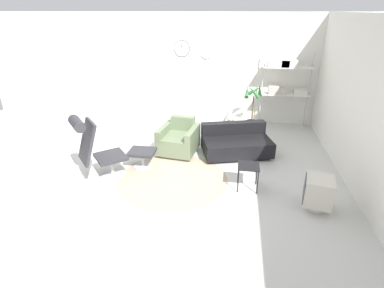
{
  "coord_description": "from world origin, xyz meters",
  "views": [
    {
      "loc": [
        1.16,
        -4.86,
        2.83
      ],
      "look_at": [
        0.4,
        0.17,
        0.55
      ],
      "focal_mm": 28.0,
      "sensor_mm": 36.0,
      "label": 1
    }
  ],
  "objects_px": {
    "crt_television": "(318,192)",
    "ottoman": "(142,155)",
    "armchair_red": "(179,140)",
    "potted_plant": "(252,113)",
    "couch_low": "(236,144)",
    "side_table": "(248,168)",
    "shelf_unit": "(285,78)",
    "lounge_chair": "(94,144)"
  },
  "relations": [
    {
      "from": "crt_television",
      "to": "ottoman",
      "type": "bearing_deg",
      "value": 85.6
    },
    {
      "from": "ottoman",
      "to": "armchair_red",
      "type": "height_order",
      "value": "armchair_red"
    },
    {
      "from": "potted_plant",
      "to": "ottoman",
      "type": "bearing_deg",
      "value": -133.08
    },
    {
      "from": "couch_low",
      "to": "crt_television",
      "type": "distance_m",
      "value": 2.19
    },
    {
      "from": "ottoman",
      "to": "side_table",
      "type": "bearing_deg",
      "value": -13.33
    },
    {
      "from": "crt_television",
      "to": "shelf_unit",
      "type": "relative_size",
      "value": 0.28
    },
    {
      "from": "lounge_chair",
      "to": "ottoman",
      "type": "bearing_deg",
      "value": 90.0
    },
    {
      "from": "ottoman",
      "to": "armchair_red",
      "type": "bearing_deg",
      "value": 52.92
    },
    {
      "from": "couch_low",
      "to": "crt_television",
      "type": "bearing_deg",
      "value": 109.44
    },
    {
      "from": "couch_low",
      "to": "ottoman",
      "type": "bearing_deg",
      "value": 9.73
    },
    {
      "from": "couch_low",
      "to": "shelf_unit",
      "type": "xyz_separation_m",
      "value": [
        1.1,
        1.8,
        1.07
      ]
    },
    {
      "from": "lounge_chair",
      "to": "couch_low",
      "type": "distance_m",
      "value": 2.9
    },
    {
      "from": "side_table",
      "to": "potted_plant",
      "type": "height_order",
      "value": "potted_plant"
    },
    {
      "from": "ottoman",
      "to": "couch_low",
      "type": "bearing_deg",
      "value": 25.91
    },
    {
      "from": "armchair_red",
      "to": "shelf_unit",
      "type": "bearing_deg",
      "value": -133.32
    },
    {
      "from": "shelf_unit",
      "to": "potted_plant",
      "type": "bearing_deg",
      "value": -153.81
    },
    {
      "from": "crt_television",
      "to": "potted_plant",
      "type": "distance_m",
      "value": 3.35
    },
    {
      "from": "couch_low",
      "to": "shelf_unit",
      "type": "height_order",
      "value": "shelf_unit"
    },
    {
      "from": "ottoman",
      "to": "side_table",
      "type": "xyz_separation_m",
      "value": [
        2.02,
        -0.48,
        0.12
      ]
    },
    {
      "from": "lounge_chair",
      "to": "crt_television",
      "type": "height_order",
      "value": "lounge_chair"
    },
    {
      "from": "ottoman",
      "to": "armchair_red",
      "type": "distance_m",
      "value": 0.96
    },
    {
      "from": "lounge_chair",
      "to": "crt_television",
      "type": "relative_size",
      "value": 2.3
    },
    {
      "from": "lounge_chair",
      "to": "armchair_red",
      "type": "distance_m",
      "value": 1.88
    },
    {
      "from": "armchair_red",
      "to": "couch_low",
      "type": "xyz_separation_m",
      "value": [
        1.22,
        0.11,
        -0.05
      ]
    },
    {
      "from": "couch_low",
      "to": "potted_plant",
      "type": "xyz_separation_m",
      "value": [
        0.37,
        1.44,
        0.23
      ]
    },
    {
      "from": "couch_low",
      "to": "potted_plant",
      "type": "distance_m",
      "value": 1.5
    },
    {
      "from": "ottoman",
      "to": "shelf_unit",
      "type": "xyz_separation_m",
      "value": [
        2.9,
        2.68,
        1.04
      ]
    },
    {
      "from": "lounge_chair",
      "to": "potted_plant",
      "type": "bearing_deg",
      "value": 94.79
    },
    {
      "from": "side_table",
      "to": "crt_television",
      "type": "height_order",
      "value": "crt_television"
    },
    {
      "from": "crt_television",
      "to": "potted_plant",
      "type": "xyz_separation_m",
      "value": [
        -0.91,
        3.22,
        0.17
      ]
    },
    {
      "from": "lounge_chair",
      "to": "side_table",
      "type": "xyz_separation_m",
      "value": [
        2.69,
        0.1,
        -0.31
      ]
    },
    {
      "from": "ottoman",
      "to": "shelf_unit",
      "type": "height_order",
      "value": "shelf_unit"
    },
    {
      "from": "ottoman",
      "to": "side_table",
      "type": "distance_m",
      "value": 2.08
    },
    {
      "from": "side_table",
      "to": "lounge_chair",
      "type": "bearing_deg",
      "value": -177.96
    },
    {
      "from": "ottoman",
      "to": "potted_plant",
      "type": "relative_size",
      "value": 0.4
    },
    {
      "from": "couch_low",
      "to": "side_table",
      "type": "relative_size",
      "value": 3.56
    },
    {
      "from": "ottoman",
      "to": "potted_plant",
      "type": "xyz_separation_m",
      "value": [
        2.17,
        2.32,
        0.19
      ]
    },
    {
      "from": "shelf_unit",
      "to": "crt_television",
      "type": "bearing_deg",
      "value": -87.24
    },
    {
      "from": "ottoman",
      "to": "crt_television",
      "type": "distance_m",
      "value": 3.2
    },
    {
      "from": "side_table",
      "to": "shelf_unit",
      "type": "xyz_separation_m",
      "value": [
        0.88,
        3.15,
        0.92
      ]
    },
    {
      "from": "crt_television",
      "to": "potted_plant",
      "type": "height_order",
      "value": "potted_plant"
    },
    {
      "from": "lounge_chair",
      "to": "shelf_unit",
      "type": "xyz_separation_m",
      "value": [
        3.56,
        3.25,
        0.61
      ]
    }
  ]
}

